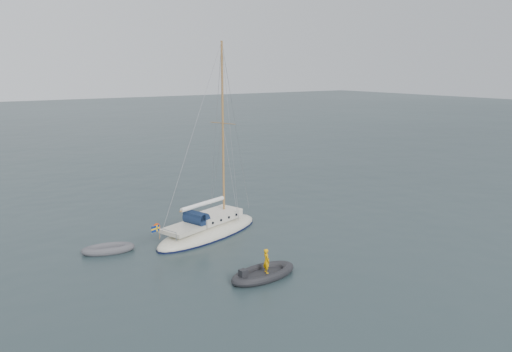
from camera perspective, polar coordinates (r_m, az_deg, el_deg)
ground at (r=32.94m, az=-0.48°, el=-6.38°), size 300.00×300.00×0.00m
sailboat at (r=32.20m, az=-5.45°, el=-5.08°), size 8.94×2.68×12.73m
dinghy at (r=30.63m, az=-16.53°, el=-8.00°), size 3.03×1.37×0.43m
rib at (r=26.06m, az=0.82°, el=-11.01°), size 3.91×1.78×1.51m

